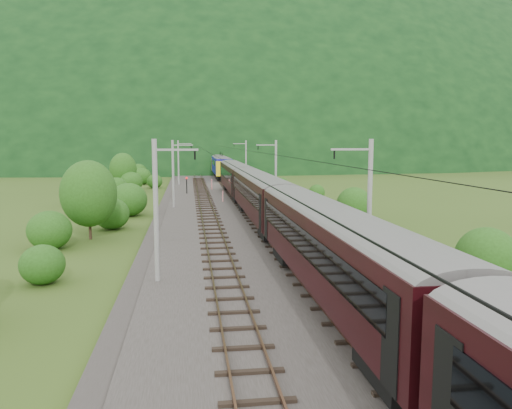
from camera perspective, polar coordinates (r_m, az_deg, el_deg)
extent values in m
plane|color=#324916|center=(29.51, 1.10, -8.82)|extent=(600.00, 600.00, 0.00)
cube|color=#38332D|center=(39.10, -1.14, -4.58)|extent=(14.00, 220.00, 0.30)
cube|color=brown|center=(38.80, -5.74, -4.19)|extent=(0.08, 220.00, 0.15)
cube|color=brown|center=(38.88, -3.62, -4.14)|extent=(0.08, 220.00, 0.15)
cube|color=black|center=(38.86, -4.67, -4.36)|extent=(2.40, 220.00, 0.12)
cube|color=brown|center=(39.25, 1.30, -4.02)|extent=(0.08, 220.00, 0.15)
cube|color=brown|center=(39.50, 3.36, -3.96)|extent=(0.08, 220.00, 0.15)
cube|color=black|center=(39.39, 2.33, -4.18)|extent=(2.40, 220.00, 0.12)
cylinder|color=gray|center=(28.34, -11.37, -0.74)|extent=(0.28, 0.28, 8.00)
cube|color=gray|center=(28.03, -9.08, 6.20)|extent=(2.40, 0.12, 0.12)
cylinder|color=black|center=(28.03, -7.01, 5.62)|extent=(0.10, 0.10, 0.50)
cylinder|color=gray|center=(60.17, -9.45, 3.47)|extent=(0.28, 0.28, 8.00)
cube|color=gray|center=(60.02, -8.37, 6.74)|extent=(2.40, 0.12, 0.12)
cylinder|color=black|center=(60.02, -7.40, 6.47)|extent=(0.10, 0.10, 0.50)
cylinder|color=gray|center=(92.12, -8.86, 4.77)|extent=(0.28, 0.28, 8.00)
cube|color=gray|center=(92.02, -8.15, 6.90)|extent=(2.40, 0.12, 0.12)
cylinder|color=black|center=(92.02, -7.52, 6.72)|extent=(0.10, 0.10, 0.50)
cylinder|color=gray|center=(124.09, -8.58, 5.40)|extent=(0.28, 0.28, 8.00)
cube|color=gray|center=(124.02, -8.05, 6.98)|extent=(2.40, 0.12, 0.12)
cylinder|color=black|center=(124.02, -7.58, 6.85)|extent=(0.10, 0.10, 0.50)
cylinder|color=gray|center=(156.08, -8.41, 5.77)|extent=(0.28, 0.28, 8.00)
cube|color=gray|center=(156.02, -7.99, 7.02)|extent=(2.40, 0.12, 0.12)
cylinder|color=black|center=(156.02, -7.61, 6.92)|extent=(0.10, 0.10, 0.50)
cylinder|color=gray|center=(30.19, 12.83, -0.30)|extent=(0.28, 0.28, 8.00)
cube|color=gray|center=(29.54, 10.82, 6.21)|extent=(2.40, 0.12, 0.12)
cylinder|color=black|center=(29.24, 8.94, 5.66)|extent=(0.10, 0.10, 0.50)
cylinder|color=gray|center=(61.06, 2.28, 3.62)|extent=(0.28, 0.28, 8.00)
cube|color=gray|center=(60.74, 1.17, 6.82)|extent=(2.40, 0.12, 0.12)
cylinder|color=black|center=(60.60, 0.23, 6.53)|extent=(0.10, 0.10, 0.50)
cylinder|color=gray|center=(92.70, -1.15, 4.87)|extent=(0.28, 0.28, 8.00)
cube|color=gray|center=(92.49, -1.90, 6.97)|extent=(2.40, 0.12, 0.12)
cylinder|color=black|center=(92.40, -2.52, 6.78)|extent=(0.10, 0.10, 0.50)
cylinder|color=gray|center=(124.52, -2.84, 5.47)|extent=(0.28, 0.28, 8.00)
cube|color=gray|center=(124.37, -3.40, 7.04)|extent=(2.40, 0.12, 0.12)
cylinder|color=black|center=(124.30, -3.86, 6.89)|extent=(0.10, 0.10, 0.50)
cylinder|color=gray|center=(156.42, -3.84, 5.83)|extent=(0.28, 0.28, 8.00)
cube|color=gray|center=(156.30, -4.29, 7.07)|extent=(2.40, 0.12, 0.12)
cylinder|color=black|center=(156.24, -4.66, 6.96)|extent=(0.10, 0.10, 0.50)
cylinder|color=black|center=(38.08, -4.78, 5.62)|extent=(0.03, 198.00, 0.03)
cylinder|color=black|center=(38.62, 2.39, 5.66)|extent=(0.03, 198.00, 0.03)
ellipsoid|color=black|center=(288.17, -6.85, 5.59)|extent=(504.00, 360.00, 244.00)
ellipsoid|color=black|center=(347.90, -27.22, 5.12)|extent=(336.00, 280.00, 132.00)
cube|color=black|center=(24.11, 8.77, -4.86)|extent=(3.12, 23.63, 3.22)
cylinder|color=slate|center=(23.85, 8.83, -1.45)|extent=(3.12, 23.52, 3.12)
cube|color=black|center=(23.64, 5.11, -4.09)|extent=(0.05, 20.80, 1.24)
cube|color=black|center=(24.53, 12.33, -3.81)|extent=(0.05, 20.80, 1.24)
cube|color=black|center=(17.36, 16.71, -17.28)|extent=(2.36, 3.44, 0.97)
cube|color=black|center=(32.39, 4.55, -5.46)|extent=(2.36, 3.44, 0.97)
cube|color=black|center=(47.51, 0.52, 1.19)|extent=(3.12, 23.63, 3.22)
cylinder|color=slate|center=(47.38, 0.52, 2.94)|extent=(3.12, 23.52, 3.12)
cube|color=black|center=(47.27, -1.37, 1.63)|extent=(0.05, 20.80, 1.24)
cube|color=black|center=(47.72, 2.40, 1.68)|extent=(0.05, 20.80, 1.24)
cube|color=black|center=(39.72, 2.22, -3.07)|extent=(2.36, 3.44, 0.97)
cube|color=black|center=(55.90, -0.69, -0.05)|extent=(2.36, 3.44, 0.97)
cube|color=black|center=(71.42, -2.25, 3.22)|extent=(3.12, 23.63, 3.22)
cylinder|color=slate|center=(71.33, -2.26, 4.39)|extent=(3.12, 23.52, 3.12)
cube|color=black|center=(71.26, -3.52, 3.52)|extent=(0.05, 20.80, 1.24)
cube|color=black|center=(71.56, -0.99, 3.55)|extent=(0.05, 20.80, 1.24)
cube|color=black|center=(63.42, -1.53, 0.81)|extent=(2.36, 3.44, 0.97)
cube|color=black|center=(79.80, -2.81, 2.14)|extent=(2.36, 3.44, 0.97)
cube|color=#131294|center=(105.09, -4.01, 4.51)|extent=(3.12, 19.34, 3.22)
cylinder|color=slate|center=(105.03, -4.02, 5.30)|extent=(3.12, 19.24, 3.12)
cube|color=black|center=(104.99, -4.87, 4.71)|extent=(0.05, 17.02, 1.24)
cube|color=black|center=(105.19, -3.15, 4.73)|extent=(0.05, 17.02, 1.24)
cube|color=black|center=(98.48, -3.74, 3.10)|extent=(2.36, 3.44, 0.97)
cube|color=black|center=(111.95, -4.22, 3.60)|extent=(2.36, 3.44, 0.97)
cube|color=yellow|center=(114.54, -4.31, 4.62)|extent=(3.18, 0.50, 2.90)
cube|color=yellow|center=(95.67, -3.64, 4.11)|extent=(3.18, 0.50, 2.90)
cube|color=black|center=(108.00, -4.12, 5.75)|extent=(0.08, 1.60, 0.97)
cylinder|color=red|center=(82.04, -5.07, 2.32)|extent=(0.18, 0.18, 1.68)
cylinder|color=red|center=(65.33, -3.82, 0.95)|extent=(0.15, 0.15, 1.42)
cylinder|color=black|center=(76.04, -7.92, 2.11)|extent=(0.16, 0.16, 2.27)
sphere|color=red|center=(75.95, -7.94, 3.01)|extent=(0.27, 0.27, 0.27)
ellipsoid|color=#244D14|center=(31.27, -23.24, -6.32)|extent=(2.55, 2.55, 2.29)
ellipsoid|color=#244D14|center=(40.77, -22.53, -2.74)|extent=(3.29, 3.29, 2.96)
ellipsoid|color=#244D14|center=(48.22, -16.17, -1.02)|extent=(3.26, 3.26, 2.93)
ellipsoid|color=#244D14|center=(56.15, -14.36, 0.54)|extent=(4.05, 4.05, 3.65)
ellipsoid|color=#244D14|center=(63.13, -17.34, 0.56)|extent=(2.58, 2.58, 2.33)
ellipsoid|color=#244D14|center=(74.85, -15.69, 1.87)|extent=(3.31, 3.31, 2.98)
ellipsoid|color=#244D14|center=(82.81, -14.07, 2.52)|extent=(3.65, 3.65, 3.29)
ellipsoid|color=#244D14|center=(88.63, -11.51, 2.61)|extent=(2.68, 2.68, 2.41)
ellipsoid|color=#244D14|center=(96.83, -12.89, 3.17)|extent=(3.49, 3.49, 3.14)
ellipsoid|color=#244D14|center=(108.77, -13.32, 3.66)|extent=(3.77, 3.77, 3.40)
ellipsoid|color=#244D14|center=(117.16, -12.48, 3.52)|extent=(1.93, 1.93, 1.74)
ellipsoid|color=#244D14|center=(125.78, -11.50, 4.30)|extent=(4.39, 4.39, 3.95)
cylinder|color=black|center=(43.83, -18.47, -1.48)|extent=(0.24, 0.24, 3.59)
ellipsoid|color=#244D14|center=(43.58, -18.58, 1.19)|extent=(4.62, 4.62, 5.54)
cylinder|color=black|center=(67.56, -19.81, 0.85)|extent=(0.24, 0.24, 2.27)
ellipsoid|color=#244D14|center=(67.43, -19.86, 1.94)|extent=(2.91, 2.91, 3.50)
cylinder|color=black|center=(84.65, -14.91, 2.64)|extent=(0.24, 0.24, 3.40)
ellipsoid|color=#244D14|center=(84.53, -14.95, 3.95)|extent=(4.38, 4.38, 5.25)
ellipsoid|color=#244D14|center=(30.77, 24.82, -5.86)|extent=(3.43, 3.43, 3.09)
ellipsoid|color=#244D14|center=(51.53, 11.13, -0.20)|extent=(3.56, 3.56, 3.20)
ellipsoid|color=#244D14|center=(69.41, 6.95, 1.28)|extent=(2.23, 2.23, 2.01)
ellipsoid|color=#244D14|center=(89.10, 3.06, 2.49)|extent=(1.70, 1.70, 1.53)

